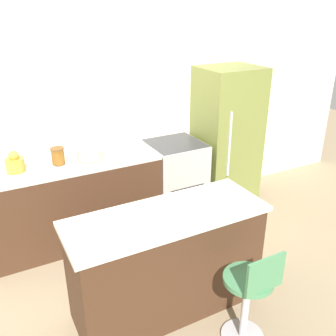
% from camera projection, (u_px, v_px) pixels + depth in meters
% --- Properties ---
extents(ground_plane, '(14.00, 14.00, 0.00)m').
position_uv_depth(ground_plane, '(109.00, 247.00, 4.12)').
color(ground_plane, '#998466').
extents(wall_back, '(8.00, 0.06, 2.60)m').
position_uv_depth(wall_back, '(81.00, 118.00, 4.13)').
color(wall_back, beige).
rests_on(wall_back, ground_plane).
extents(back_counter, '(1.93, 0.62, 0.95)m').
position_uv_depth(back_counter, '(71.00, 203.00, 4.07)').
color(back_counter, '#422819').
rests_on(back_counter, ground_plane).
extents(kitchen_island, '(1.64, 0.61, 0.94)m').
position_uv_depth(kitchen_island, '(167.00, 262.00, 3.14)').
color(kitchen_island, '#422819').
rests_on(kitchen_island, ground_plane).
extents(oven_range, '(0.64, 0.63, 0.95)m').
position_uv_depth(oven_range, '(175.00, 179.00, 4.62)').
color(oven_range, '#B7B2A8').
rests_on(oven_range, ground_plane).
extents(refrigerator, '(0.73, 0.65, 1.77)m').
position_uv_depth(refrigerator, '(226.00, 138.00, 4.77)').
color(refrigerator, olive).
rests_on(refrigerator, ground_plane).
extents(stool_chair, '(0.38, 0.38, 0.88)m').
position_uv_depth(stool_chair, '(249.00, 297.00, 2.81)').
color(stool_chair, '#B7B7BC').
rests_on(stool_chair, ground_plane).
extents(kettle, '(0.18, 0.18, 0.22)m').
position_uv_depth(kettle, '(15.00, 163.00, 3.64)').
color(kettle, '#B29333').
rests_on(kettle, back_counter).
extents(mixing_bowl, '(0.28, 0.28, 0.10)m').
position_uv_depth(mixing_bowl, '(90.00, 153.00, 3.98)').
color(mixing_bowl, '#C1B28E').
rests_on(mixing_bowl, back_counter).
extents(canister_jar, '(0.14, 0.14, 0.17)m').
position_uv_depth(canister_jar, '(58.00, 156.00, 3.82)').
color(canister_jar, brown).
rests_on(canister_jar, back_counter).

